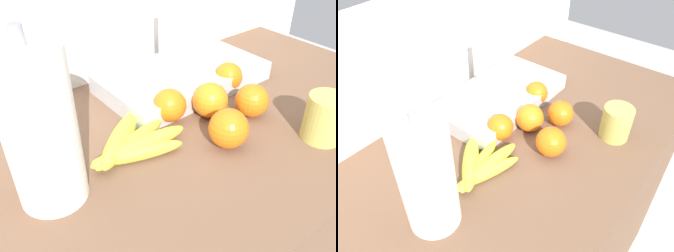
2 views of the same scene
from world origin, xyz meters
The scene contains 10 objects.
wall_back centered at (0.00, 0.36, 0.65)m, with size 1.88×0.06×1.30m, color silver.
banana_bunch centered at (-0.05, 0.02, 0.96)m, with size 0.22×0.18×0.04m.
orange_back_left centered at (0.12, -0.09, 0.99)m, with size 0.08×0.08×0.08m, color orange.
orange_back_right centered at (0.17, 0.02, 0.99)m, with size 0.08×0.08×0.08m, color orange.
orange_front centered at (0.09, 0.06, 0.98)m, with size 0.08×0.08×0.08m, color orange.
orange_center centered at (0.25, -0.04, 0.98)m, with size 0.08×0.08×0.08m, color orange.
orange_far_right centered at (0.29, 0.08, 0.98)m, with size 0.07×0.07×0.07m, color orange.
paper_towel_roll centered at (-0.22, 0.00, 1.09)m, with size 0.12×0.12×0.31m.
sink_basin centered at (0.22, 0.17, 0.97)m, with size 0.43×0.24×0.19m.
mug centered at (0.30, -0.20, 1.00)m, with size 0.08×0.08×0.10m, color #BFB656.
Camera 2 is at (-0.49, -0.41, 1.61)m, focal length 36.32 mm.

